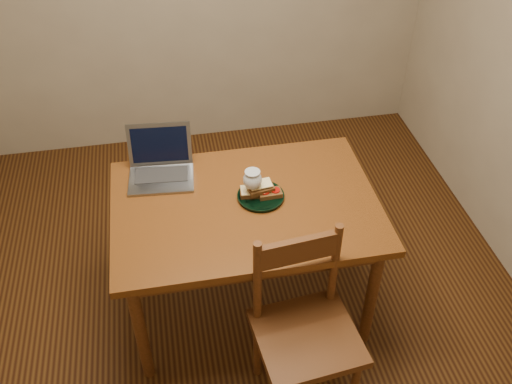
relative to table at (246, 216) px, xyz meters
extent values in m
cube|color=black|center=(-0.02, 0.10, -0.66)|extent=(3.20, 3.20, 0.02)
cube|color=#4B270C|center=(0.00, 0.00, 0.07)|extent=(1.30, 0.90, 0.04)
cylinder|color=#3E230D|center=(-0.57, -0.37, -0.30)|extent=(0.06, 0.06, 0.70)
cylinder|color=#3E230D|center=(0.57, -0.37, -0.30)|extent=(0.06, 0.06, 0.70)
cylinder|color=#3E230D|center=(-0.57, 0.37, -0.30)|extent=(0.06, 0.06, 0.70)
cylinder|color=#3E230D|center=(0.57, 0.37, -0.30)|extent=(0.06, 0.06, 0.70)
cube|color=#3E230D|center=(0.17, -0.62, -0.20)|extent=(0.49, 0.47, 0.04)
cube|color=#3E230D|center=(0.15, -0.45, 0.19)|extent=(0.36, 0.07, 0.13)
cylinder|color=black|center=(0.08, 0.03, 0.10)|extent=(0.23, 0.23, 0.02)
cube|color=slate|center=(-0.39, 0.25, 0.09)|extent=(0.35, 0.25, 0.01)
cube|color=slate|center=(-0.38, 0.40, 0.21)|extent=(0.33, 0.10, 0.22)
cube|color=black|center=(-0.38, 0.40, 0.21)|extent=(0.29, 0.07, 0.18)
camera|label=1|loc=(-0.33, -2.05, 1.94)|focal=40.00mm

